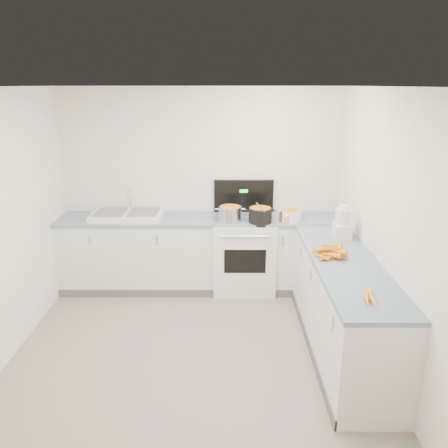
{
  "coord_description": "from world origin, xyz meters",
  "views": [
    {
      "loc": [
        0.31,
        -3.48,
        2.52
      ],
      "look_at": [
        0.3,
        1.1,
        1.05
      ],
      "focal_mm": 35.0,
      "sensor_mm": 36.0,
      "label": 1
    }
  ],
  "objects_px": {
    "sink": "(127,215)",
    "extract_bottle": "(281,218)",
    "black_pot": "(260,216)",
    "mixing_bowl": "(291,216)",
    "steel_pot": "(230,215)",
    "stove": "(244,253)",
    "spice_jar": "(286,220)",
    "food_processor": "(342,224)"
  },
  "relations": [
    {
      "from": "mixing_bowl",
      "to": "food_processor",
      "type": "relative_size",
      "value": 0.76
    },
    {
      "from": "sink",
      "to": "steel_pot",
      "type": "xyz_separation_m",
      "value": [
        1.27,
        -0.15,
        0.04
      ]
    },
    {
      "from": "black_pot",
      "to": "spice_jar",
      "type": "height_order",
      "value": "black_pot"
    },
    {
      "from": "mixing_bowl",
      "to": "black_pot",
      "type": "bearing_deg",
      "value": -169.55
    },
    {
      "from": "black_pot",
      "to": "stove",
      "type": "bearing_deg",
      "value": 136.94
    },
    {
      "from": "sink",
      "to": "spice_jar",
      "type": "relative_size",
      "value": 9.17
    },
    {
      "from": "sink",
      "to": "steel_pot",
      "type": "distance_m",
      "value": 1.28
    },
    {
      "from": "extract_bottle",
      "to": "spice_jar",
      "type": "xyz_separation_m",
      "value": [
        0.05,
        -0.07,
        -0.01
      ]
    },
    {
      "from": "steel_pot",
      "to": "extract_bottle",
      "type": "bearing_deg",
      "value": -3.01
    },
    {
      "from": "sink",
      "to": "mixing_bowl",
      "type": "height_order",
      "value": "sink"
    },
    {
      "from": "black_pot",
      "to": "sink",
      "type": "bearing_deg",
      "value": 173.5
    },
    {
      "from": "black_pot",
      "to": "mixing_bowl",
      "type": "xyz_separation_m",
      "value": [
        0.38,
        0.07,
        -0.02
      ]
    },
    {
      "from": "sink",
      "to": "spice_jar",
      "type": "xyz_separation_m",
      "value": [
        1.94,
        -0.25,
        0.01
      ]
    },
    {
      "from": "stove",
      "to": "extract_bottle",
      "type": "height_order",
      "value": "stove"
    },
    {
      "from": "mixing_bowl",
      "to": "spice_jar",
      "type": "bearing_deg",
      "value": -118.29
    },
    {
      "from": "black_pot",
      "to": "mixing_bowl",
      "type": "bearing_deg",
      "value": 10.45
    },
    {
      "from": "food_processor",
      "to": "steel_pot",
      "type": "bearing_deg",
      "value": 153.85
    },
    {
      "from": "food_processor",
      "to": "extract_bottle",
      "type": "bearing_deg",
      "value": 136.45
    },
    {
      "from": "black_pot",
      "to": "food_processor",
      "type": "distance_m",
      "value": 1.0
    },
    {
      "from": "extract_bottle",
      "to": "food_processor",
      "type": "distance_m",
      "value": 0.81
    },
    {
      "from": "black_pot",
      "to": "mixing_bowl",
      "type": "relative_size",
      "value": 1.01
    },
    {
      "from": "spice_jar",
      "to": "food_processor",
      "type": "xyz_separation_m",
      "value": [
        0.53,
        -0.48,
        0.11
      ]
    },
    {
      "from": "sink",
      "to": "mixing_bowl",
      "type": "relative_size",
      "value": 3.13
    },
    {
      "from": "extract_bottle",
      "to": "spice_jar",
      "type": "bearing_deg",
      "value": -54.15
    },
    {
      "from": "stove",
      "to": "extract_bottle",
      "type": "relative_size",
      "value": 12.69
    },
    {
      "from": "sink",
      "to": "steel_pot",
      "type": "relative_size",
      "value": 3.13
    },
    {
      "from": "spice_jar",
      "to": "food_processor",
      "type": "height_order",
      "value": "food_processor"
    },
    {
      "from": "sink",
      "to": "extract_bottle",
      "type": "bearing_deg",
      "value": -5.4
    },
    {
      "from": "sink",
      "to": "food_processor",
      "type": "height_order",
      "value": "food_processor"
    },
    {
      "from": "mixing_bowl",
      "to": "spice_jar",
      "type": "height_order",
      "value": "mixing_bowl"
    },
    {
      "from": "stove",
      "to": "extract_bottle",
      "type": "distance_m",
      "value": 0.7
    },
    {
      "from": "black_pot",
      "to": "extract_bottle",
      "type": "relative_size",
      "value": 2.58
    },
    {
      "from": "steel_pot",
      "to": "food_processor",
      "type": "bearing_deg",
      "value": -26.15
    },
    {
      "from": "stove",
      "to": "food_processor",
      "type": "bearing_deg",
      "value": -35.19
    },
    {
      "from": "stove",
      "to": "black_pot",
      "type": "relative_size",
      "value": 4.92
    },
    {
      "from": "black_pot",
      "to": "spice_jar",
      "type": "distance_m",
      "value": 0.31
    },
    {
      "from": "black_pot",
      "to": "steel_pot",
      "type": "bearing_deg",
      "value": 173.7
    },
    {
      "from": "mixing_bowl",
      "to": "food_processor",
      "type": "xyz_separation_m",
      "value": [
        0.46,
        -0.62,
        0.09
      ]
    },
    {
      "from": "mixing_bowl",
      "to": "extract_bottle",
      "type": "xyz_separation_m",
      "value": [
        -0.12,
        -0.06,
        -0.01
      ]
    },
    {
      "from": "mixing_bowl",
      "to": "extract_bottle",
      "type": "height_order",
      "value": "mixing_bowl"
    },
    {
      "from": "stove",
      "to": "steel_pot",
      "type": "distance_m",
      "value": 0.59
    },
    {
      "from": "mixing_bowl",
      "to": "stove",
      "type": "bearing_deg",
      "value": 169.77
    }
  ]
}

